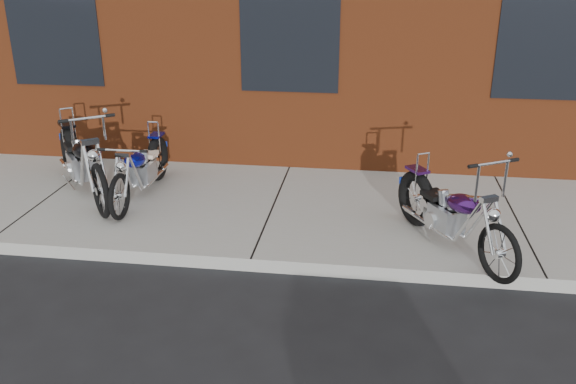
# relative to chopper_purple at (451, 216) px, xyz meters

# --- Properties ---
(ground) EXTENTS (120.00, 120.00, 0.00)m
(ground) POSITION_rel_chopper_purple_xyz_m (-2.09, -0.56, -0.53)
(ground) COLOR black
(ground) RESTS_ON ground
(sidewalk) EXTENTS (22.00, 3.00, 0.15)m
(sidewalk) POSITION_rel_chopper_purple_xyz_m (-2.09, 0.94, -0.45)
(sidewalk) COLOR #A2A09D
(sidewalk) RESTS_ON ground
(chopper_purple) EXTENTS (1.12, 1.86, 1.17)m
(chopper_purple) POSITION_rel_chopper_purple_xyz_m (0.00, 0.00, 0.00)
(chopper_purple) COLOR black
(chopper_purple) RESTS_ON sidewalk
(chopper_blue) EXTENTS (0.49, 1.99, 0.86)m
(chopper_blue) POSITION_rel_chopper_purple_xyz_m (-3.85, 1.00, -0.02)
(chopper_blue) COLOR black
(chopper_blue) RESTS_ON sidewalk
(chopper_third) EXTENTS (1.55, 1.92, 1.20)m
(chopper_third) POSITION_rel_chopper_purple_xyz_m (-4.64, 0.98, 0.05)
(chopper_third) COLOR black
(chopper_third) RESTS_ON sidewalk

